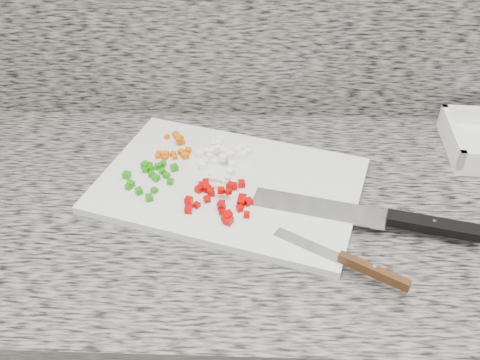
% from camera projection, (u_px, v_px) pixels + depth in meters
% --- Properties ---
extents(cabinet, '(3.92, 0.62, 0.86)m').
position_uv_depth(cabinet, '(274.00, 354.00, 1.25)').
color(cabinet, beige).
rests_on(cabinet, ground).
extents(countertop, '(3.96, 0.64, 0.04)m').
position_uv_depth(countertop, '(284.00, 209.00, 0.97)').
color(countertop, slate).
rests_on(countertop, cabinet).
extents(cutting_board, '(0.53, 0.43, 0.02)m').
position_uv_depth(cutting_board, '(229.00, 185.00, 0.98)').
color(cutting_board, silver).
rests_on(cutting_board, countertop).
extents(carrot_pile, '(0.07, 0.09, 0.02)m').
position_uv_depth(carrot_pile, '(176.00, 147.00, 1.05)').
color(carrot_pile, '#D25D04').
rests_on(carrot_pile, cutting_board).
extents(onion_pile, '(0.11, 0.12, 0.02)m').
position_uv_depth(onion_pile, '(223.00, 154.00, 1.03)').
color(onion_pile, white).
rests_on(onion_pile, cutting_board).
extents(green_pepper_pile, '(0.10, 0.11, 0.01)m').
position_uv_depth(green_pepper_pile, '(150.00, 175.00, 0.98)').
color(green_pepper_pile, '#1C7D0B').
rests_on(green_pepper_pile, cutting_board).
extents(red_pepper_pile, '(0.12, 0.12, 0.02)m').
position_uv_depth(red_pepper_pile, '(221.00, 199.00, 0.92)').
color(red_pepper_pile, '#AF0402').
rests_on(red_pepper_pile, cutting_board).
extents(garlic_pile, '(0.06, 0.05, 0.01)m').
position_uv_depth(garlic_pile, '(215.00, 180.00, 0.97)').
color(garlic_pile, '#F7E8BE').
rests_on(garlic_pile, cutting_board).
extents(chef_knife, '(0.37, 0.13, 0.02)m').
position_uv_depth(chef_knife, '(392.00, 219.00, 0.88)').
color(chef_knife, white).
rests_on(chef_knife, cutting_board).
extents(paring_knife, '(0.20, 0.13, 0.02)m').
position_uv_depth(paring_knife, '(356.00, 264.00, 0.81)').
color(paring_knife, white).
rests_on(paring_knife, cutting_board).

